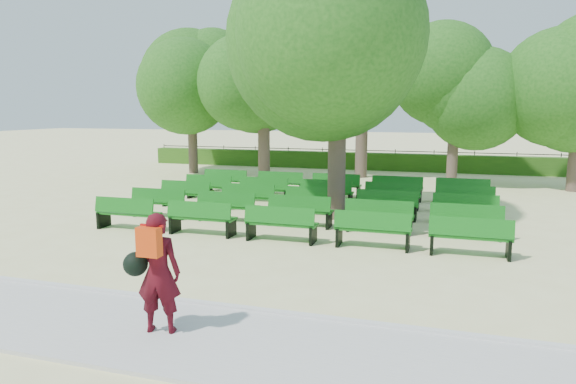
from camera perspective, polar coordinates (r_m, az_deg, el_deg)
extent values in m
plane|color=beige|center=(14.32, 2.11, -3.78)|extent=(120.00, 120.00, 0.00)
cube|color=beige|center=(7.76, -12.84, -15.26)|extent=(30.00, 2.20, 0.06)
cube|color=silver|center=(8.69, -8.98, -12.29)|extent=(30.00, 0.12, 0.10)
cube|color=#2F5D18|center=(27.86, 9.67, 3.36)|extent=(26.00, 0.70, 0.90)
cube|color=#126715|center=(15.78, 3.08, -0.95)|extent=(1.77, 0.52, 0.06)
cube|color=#126715|center=(15.54, 2.90, -0.18)|extent=(1.76, 0.16, 0.41)
cylinder|color=brown|center=(15.11, 5.44, 3.74)|extent=(0.52, 0.52, 3.58)
ellipsoid|color=#28611A|center=(15.17, 5.64, 16.48)|extent=(5.71, 5.71, 5.14)
imported|color=#430912|center=(7.55, -14.22, -8.70)|extent=(0.71, 0.55, 1.74)
cube|color=red|center=(7.25, -15.18, -5.37)|extent=(0.33, 0.16, 0.41)
sphere|color=black|center=(7.64, -16.58, -7.68)|extent=(0.35, 0.35, 0.35)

